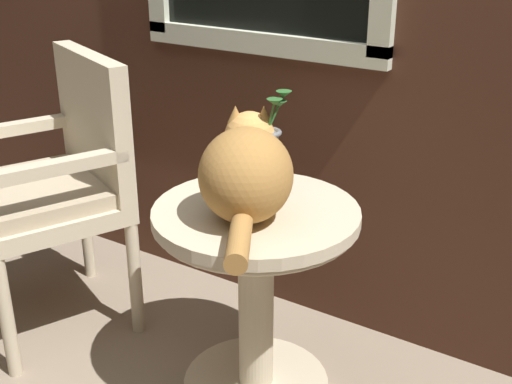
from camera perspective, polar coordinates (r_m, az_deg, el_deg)
The scene contains 4 objects.
wicker_side_table at distance 1.90m, azimuth 0.00°, elevation -6.64°, with size 0.57×0.57×0.60m.
wicker_chair at distance 2.32m, azimuth -16.51°, elevation 1.21°, with size 0.65×0.63×0.93m.
cat at distance 1.73m, azimuth -0.84°, elevation 1.83°, with size 0.37×0.53×0.26m.
pewter_vase_with_ivy at distance 1.88m, azimuth 0.98°, elevation 2.55°, with size 0.12×0.12×0.30m.
Camera 1 is at (1.04, -1.14, 1.36)m, focal length 46.74 mm.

